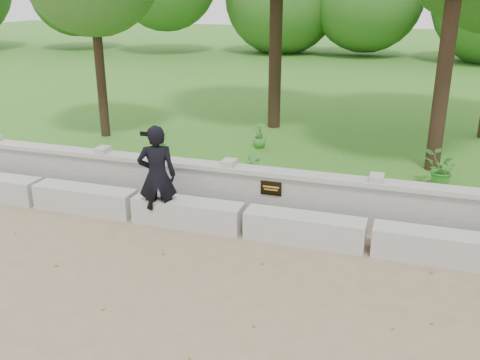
{
  "coord_description": "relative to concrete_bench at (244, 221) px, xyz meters",
  "views": [
    {
      "loc": [
        2.41,
        -5.69,
        3.82
      ],
      "look_at": [
        -0.08,
        1.95,
        0.9
      ],
      "focal_mm": 40.0,
      "sensor_mm": 36.0,
      "label": 1
    }
  ],
  "objects": [
    {
      "name": "shrub_a",
      "position": [
        -2.94,
        3.04,
        0.31
      ],
      "size": [
        0.34,
        0.28,
        0.56
      ],
      "primitive_type": "imported",
      "rotation": [
        0.0,
        0.0,
        0.3
      ],
      "color": "#3B872E",
      "rests_on": "lawn"
    },
    {
      "name": "concrete_bench",
      "position": [
        0.0,
        0.0,
        0.0
      ],
      "size": [
        11.9,
        0.45,
        0.45
      ],
      "color": "beige",
      "rests_on": "ground"
    },
    {
      "name": "lawn",
      "position": [
        -0.0,
        12.1,
        -0.1
      ],
      "size": [
        40.0,
        22.0,
        0.25
      ],
      "primitive_type": "cube",
      "color": "#296A1B",
      "rests_on": "ground"
    },
    {
      "name": "shrub_d",
      "position": [
        -0.9,
        4.03,
        0.32
      ],
      "size": [
        0.42,
        0.44,
        0.59
      ],
      "primitive_type": "imported",
      "rotation": [
        0.0,
        0.0,
        5.23
      ],
      "color": "#3B872E",
      "rests_on": "lawn"
    },
    {
      "name": "parapet_wall",
      "position": [
        0.0,
        0.7,
        0.24
      ],
      "size": [
        12.5,
        0.35,
        0.9
      ],
      "color": "#B9B6AE",
      "rests_on": "ground"
    },
    {
      "name": "shrub_b",
      "position": [
        -0.29,
        1.4,
        0.36
      ],
      "size": [
        0.47,
        0.48,
        0.68
      ],
      "primitive_type": "imported",
      "rotation": [
        0.0,
        0.0,
        2.24
      ],
      "color": "#3B872E",
      "rests_on": "lawn"
    },
    {
      "name": "ground",
      "position": [
        -0.0,
        -1.9,
        -0.22
      ],
      "size": [
        80.0,
        80.0,
        0.0
      ],
      "primitive_type": "plane",
      "color": "#907658",
      "rests_on": "ground"
    },
    {
      "name": "man_main",
      "position": [
        -1.48,
        -0.1,
        0.64
      ],
      "size": [
        0.75,
        0.7,
        1.73
      ],
      "color": "black",
      "rests_on": "ground"
    },
    {
      "name": "shrub_c",
      "position": [
        3.04,
        2.6,
        0.36
      ],
      "size": [
        0.74,
        0.69,
        0.68
      ],
      "primitive_type": "imported",
      "rotation": [
        0.0,
        0.0,
        3.46
      ],
      "color": "#3B872E",
      "rests_on": "lawn"
    }
  ]
}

